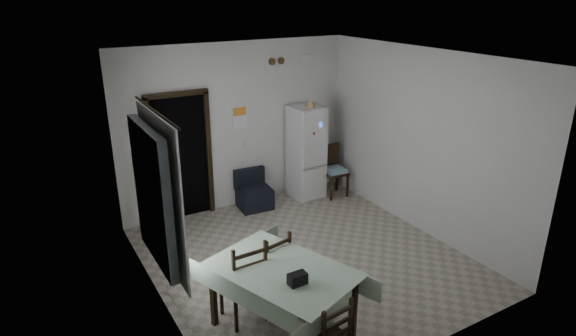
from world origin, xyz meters
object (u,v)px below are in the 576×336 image
Objects in this scene: dining_chair_far_right at (269,266)px; dining_table at (282,301)px; dining_chair_far_left at (243,279)px; dining_chair_near_head at (325,336)px; corner_chair at (335,171)px; fridge at (306,152)px; navy_seat at (254,190)px.

dining_table is at bearing 64.11° from dining_chair_far_right.
dining_chair_near_head is (0.31, -1.23, -0.07)m from dining_chair_far_left.
dining_chair_far_right is at bearing -136.89° from corner_chair.
dining_chair_far_left is at bearing -81.80° from dining_chair_near_head.
dining_chair_near_head is (0.04, -0.78, 0.06)m from dining_table.
dining_table is at bearing -128.11° from fridge.
navy_seat is at bearing -123.56° from dining_chair_far_right.
dining_table is 1.63× the size of dining_chair_far_right.
fridge is 3.35m from dining_chair_far_right.
dining_chair_far_right is (-1.07, -2.53, 0.14)m from navy_seat.
dining_chair_far_left is (-1.50, -2.69, 0.19)m from navy_seat.
corner_chair is 3.46m from dining_chair_far_right.
dining_chair_far_left is (-3.05, -2.42, 0.05)m from corner_chair.
dining_chair_near_head is (-0.12, -1.39, -0.01)m from dining_chair_far_right.
fridge is 1.09× the size of dining_table.
fridge reaches higher than dining_table.
fridge is 2.52× the size of navy_seat.
dining_chair_far_left reaches higher than dining_table.
dining_table is at bearing -106.60° from navy_seat.
dining_chair_far_right is at bearing -101.08° from dining_chair_near_head.
dining_chair_far_right is 1.39m from dining_chair_near_head.
navy_seat is 0.64× the size of dining_chair_far_left.
dining_table is (-2.78, -2.87, -0.07)m from corner_chair.
corner_chair is 1.00× the size of dining_chair_far_right.
navy_seat is at bearing 172.39° from corner_chair.
navy_seat is at bearing -120.87° from dining_chair_far_left.
fridge is at bearing 33.71° from dining_table.
navy_seat is 3.37m from dining_table.
navy_seat is 0.71× the size of dining_chair_far_right.
fridge is at bearing 152.26° from corner_chair.
dining_chair_near_head is at bearing -106.66° from dining_table.
fridge is 0.66m from corner_chair.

